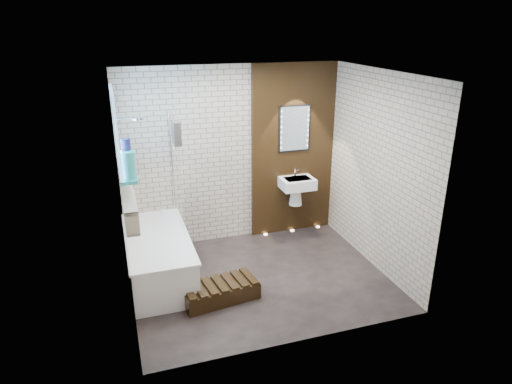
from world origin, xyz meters
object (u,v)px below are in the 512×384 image
object	(u,v)px
led_mirror	(295,129)
walnut_step	(220,292)
washbasin	(297,187)
bathtub	(159,257)
bath_screen	(176,171)

from	to	relation	value
led_mirror	walnut_step	xyz separation A→B (m)	(-1.55, -1.53, -1.55)
washbasin	led_mirror	size ratio (longest dim) A/B	0.83
bathtub	led_mirror	distance (m)	2.68
led_mirror	bathtub	bearing A→B (deg)	-160.22
washbasin	led_mirror	bearing A→B (deg)	90.00
bathtub	walnut_step	xyz separation A→B (m)	(0.62, -0.75, -0.19)
bath_screen	washbasin	distance (m)	1.89
bath_screen	led_mirror	distance (m)	1.89
led_mirror	walnut_step	distance (m)	2.67
bathtub	bath_screen	size ratio (longest dim) A/B	1.24
washbasin	led_mirror	xyz separation A→B (m)	(0.00, 0.16, 0.86)
washbasin	led_mirror	world-z (taller)	led_mirror
led_mirror	walnut_step	size ratio (longest dim) A/B	0.78
bathtub	bath_screen	world-z (taller)	bath_screen
bath_screen	bathtub	bearing A→B (deg)	-128.90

